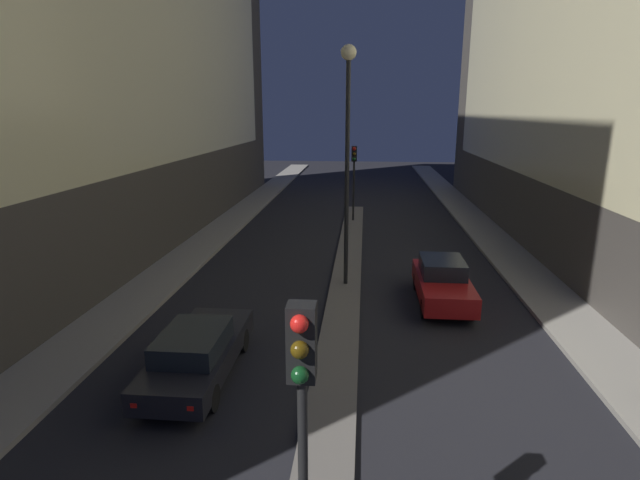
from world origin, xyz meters
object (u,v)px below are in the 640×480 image
Objects in this scene: traffic_light_mid at (354,166)px; car_left_lane at (197,352)px; street_lamp at (348,124)px; car_right_lane at (442,282)px; traffic_light_near at (302,403)px.

traffic_light_mid reaches higher than car_left_lane.
street_lamp is (0.00, -11.49, 2.73)m from traffic_light_mid.
street_lamp reaches higher than traffic_light_mid.
street_lamp reaches higher than car_left_lane.
street_lamp is 6.54m from car_right_lane.
traffic_light_near reaches higher than car_right_lane.
street_lamp is 2.03× the size of car_right_lane.
car_right_lane is at bearing -21.91° from street_lamp.
traffic_light_near is at bearing -90.00° from street_lamp.
street_lamp is (0.00, 13.34, 2.73)m from traffic_light_near.
traffic_light_near is 1.00× the size of traffic_light_mid.
street_lamp is 1.83× the size of car_left_lane.
traffic_light_near is 0.94× the size of car_left_lane.
traffic_light_mid is 13.60m from car_right_lane.
car_right_lane is (3.46, -1.39, -5.37)m from street_lamp.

